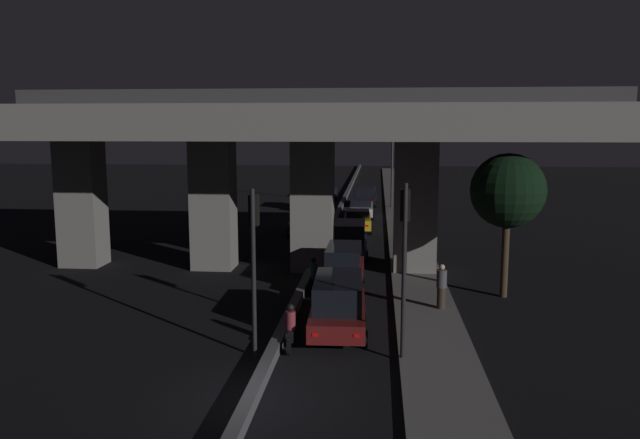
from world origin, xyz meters
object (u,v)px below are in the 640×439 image
(car_dark_blue_third, at_px, (350,239))
(motorcycle_blue_filtering_mid, at_px, (314,276))
(car_taxi_yellow_fourth, at_px, (358,220))
(car_dark_blue_third_oncoming, at_px, (327,191))
(traffic_light_right_of_median, at_px, (404,241))
(car_dark_green_lead_oncoming, at_px, (304,220))
(car_black_sixth, at_px, (366,196))
(street_lamp, at_px, (389,157))
(car_dark_red_lead, at_px, (338,303))
(traffic_light_left_of_median, at_px, (254,243))
(pedestrian_on_sidewalk, at_px, (441,287))
(car_dark_red_second, at_px, (344,267))
(car_white_fifth, at_px, (361,208))
(car_dark_green_second_oncoming, at_px, (317,198))
(motorcycle_black_filtering_near, at_px, (291,329))

(car_dark_blue_third, bearing_deg, motorcycle_blue_filtering_mid, 169.77)
(car_taxi_yellow_fourth, distance_m, car_dark_blue_third_oncoming, 19.42)
(traffic_light_right_of_median, distance_m, car_dark_green_lead_oncoming, 23.30)
(car_black_sixth, distance_m, motorcycle_blue_filtering_mid, 30.15)
(traffic_light_right_of_median, distance_m, street_lamp, 36.25)
(car_dark_red_lead, xyz_separation_m, car_dark_blue_third_oncoming, (-3.71, 40.49, -0.20))
(traffic_light_left_of_median, xyz_separation_m, pedestrian_on_sidewalk, (6.29, 5.30, -2.60))
(traffic_light_left_of_median, relative_size, car_taxi_yellow_fourth, 1.21)
(car_dark_red_lead, xyz_separation_m, car_dark_blue_third, (-0.17, 12.88, -0.01))
(car_black_sixth, height_order, pedestrian_on_sidewalk, pedestrian_on_sidewalk)
(car_dark_red_second, xyz_separation_m, car_white_fifth, (0.17, 22.24, -0.26))
(traffic_light_right_of_median, xyz_separation_m, car_dark_green_second_oncoming, (-6.00, 34.50, -2.65))
(car_taxi_yellow_fourth, relative_size, pedestrian_on_sidewalk, 2.49)
(car_black_sixth, bearing_deg, car_dark_green_second_oncoming, 133.29)
(motorcycle_black_filtering_near, bearing_deg, car_dark_blue_third_oncoming, 1.24)
(car_white_fifth, bearing_deg, motorcycle_blue_filtering_mid, 175.62)
(car_dark_red_second, xyz_separation_m, motorcycle_blue_filtering_mid, (-1.31, -0.24, -0.39))
(car_white_fifth, distance_m, motorcycle_blue_filtering_mid, 22.53)
(car_dark_red_lead, distance_m, motorcycle_blue_filtering_mid, 5.64)
(car_taxi_yellow_fourth, xyz_separation_m, motorcycle_black_filtering_near, (-1.41, -23.28, -0.13))
(car_taxi_yellow_fourth, bearing_deg, pedestrian_on_sidewalk, -170.23)
(car_taxi_yellow_fourth, bearing_deg, car_dark_green_lead_oncoming, 112.23)
(car_taxi_yellow_fourth, bearing_deg, car_dark_green_second_oncoming, 18.20)
(car_dark_red_second, xyz_separation_m, car_black_sixth, (0.38, 29.86, -0.17))
(car_dark_blue_third, distance_m, car_dark_green_lead_oncoming, 7.73)
(traffic_light_left_of_median, distance_m, car_dark_red_second, 8.96)
(car_dark_red_second, bearing_deg, car_white_fifth, -0.05)
(car_dark_red_lead, xyz_separation_m, motorcycle_blue_filtering_mid, (-1.43, 5.44, -0.37))
(pedestrian_on_sidewalk, bearing_deg, car_dark_blue_third, 111.53)
(car_dark_red_lead, relative_size, car_white_fifth, 1.06)
(car_dark_blue_third_oncoming, height_order, motorcycle_black_filtering_near, car_dark_blue_third_oncoming)
(street_lamp, relative_size, car_dark_green_lead_oncoming, 1.79)
(car_black_sixth, distance_m, motorcycle_black_filtering_near, 37.45)
(car_dark_red_second, relative_size, car_taxi_yellow_fourth, 0.97)
(traffic_light_left_of_median, relative_size, traffic_light_right_of_median, 0.96)
(car_white_fifth, bearing_deg, car_dark_green_second_oncoming, 43.77)
(motorcycle_black_filtering_near, distance_m, motorcycle_blue_filtering_mid, 7.31)
(car_dark_red_lead, height_order, car_dark_green_lead_oncoming, car_dark_red_lead)
(traffic_light_left_of_median, distance_m, pedestrian_on_sidewalk, 8.63)
(car_black_sixth, relative_size, car_dark_blue_third_oncoming, 1.01)
(street_lamp, height_order, car_white_fifth, street_lamp)
(car_dark_blue_third, bearing_deg, motorcycle_black_filtering_near, 174.51)
(car_dark_red_second, relative_size, car_dark_blue_third_oncoming, 1.03)
(traffic_light_left_of_median, relative_size, car_dark_green_lead_oncoming, 1.25)
(street_lamp, relative_size, car_white_fifth, 1.69)
(car_dark_blue_third, relative_size, motorcycle_black_filtering_near, 2.35)
(motorcycle_black_filtering_near, bearing_deg, motorcycle_blue_filtering_mid, -1.81)
(traffic_light_right_of_median, bearing_deg, pedestrian_on_sidewalk, 72.24)
(traffic_light_right_of_median, xyz_separation_m, car_dark_green_lead_oncoming, (-5.69, 22.42, -2.80))
(traffic_light_right_of_median, xyz_separation_m, car_black_sixth, (-1.88, 38.13, -2.88))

